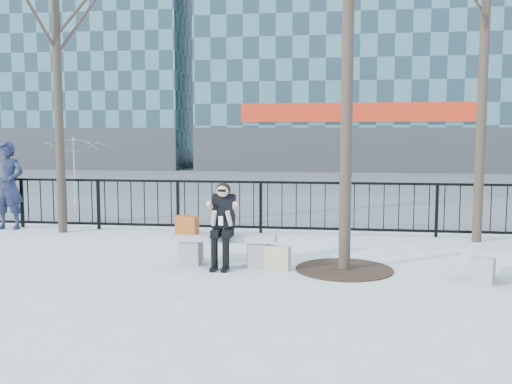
# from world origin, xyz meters

# --- Properties ---
(ground) EXTENTS (120.00, 120.00, 0.00)m
(ground) POSITION_xyz_m (0.00, 0.00, 0.00)
(ground) COLOR #A6A6A0
(ground) RESTS_ON ground
(street_surface) EXTENTS (60.00, 23.00, 0.01)m
(street_surface) POSITION_xyz_m (0.00, 15.00, 0.00)
(street_surface) COLOR #474747
(street_surface) RESTS_ON ground
(railing) EXTENTS (14.00, 0.06, 1.10)m
(railing) POSITION_xyz_m (0.00, 3.00, 0.55)
(railing) COLOR black
(railing) RESTS_ON ground
(tree_grate) EXTENTS (1.50, 1.50, 0.02)m
(tree_grate) POSITION_xyz_m (1.90, -0.10, 0.01)
(tree_grate) COLOR black
(tree_grate) RESTS_ON ground
(bench_main) EXTENTS (1.65, 0.46, 0.49)m
(bench_main) POSITION_xyz_m (0.00, 0.00, 0.30)
(bench_main) COLOR slate
(bench_main) RESTS_ON ground
(seated_woman) EXTENTS (0.50, 0.64, 1.34)m
(seated_woman) POSITION_xyz_m (0.00, -0.16, 0.67)
(seated_woman) COLOR black
(seated_woman) RESTS_ON ground
(handbag) EXTENTS (0.38, 0.24, 0.29)m
(handbag) POSITION_xyz_m (-0.62, 0.02, 0.63)
(handbag) COLOR #9A4513
(handbag) RESTS_ON bench_main
(shopping_bag) EXTENTS (0.41, 0.24, 0.37)m
(shopping_bag) POSITION_xyz_m (0.88, -0.21, 0.19)
(shopping_bag) COLOR #C5B68B
(shopping_bag) RESTS_ON ground
(standing_man) EXTENTS (0.73, 0.50, 1.93)m
(standing_man) POSITION_xyz_m (-5.35, 2.73, 0.97)
(standing_man) COLOR black
(standing_man) RESTS_ON ground
(vendor_umbrella) EXTENTS (2.47, 2.51, 2.05)m
(vendor_umbrella) POSITION_xyz_m (-5.31, 5.82, 1.02)
(vendor_umbrella) COLOR gold
(vendor_umbrella) RESTS_ON ground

